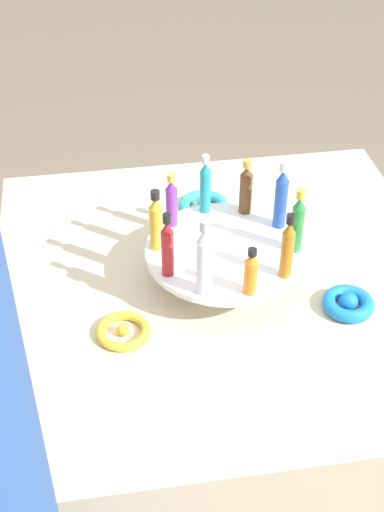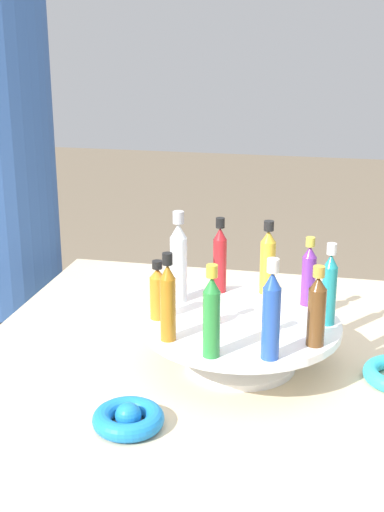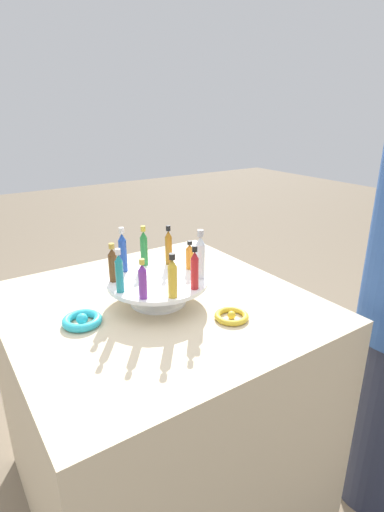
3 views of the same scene
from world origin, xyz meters
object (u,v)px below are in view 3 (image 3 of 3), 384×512
object	(u,v)px
ribbon_bow_teal	(82,320)
ribbon_bow_blue	(158,268)
bottle_blue	(123,251)
bottle_purple	(143,281)
bottle_green	(144,247)
bottle_gold	(173,277)
bottle_clear	(200,256)
bottle_orange	(190,256)
bottle_red	(195,269)
bottle_amber	(169,247)
display_stand	(158,287)
bottle_brown	(113,264)
bottle_teal	(119,272)
ribbon_bow_gold	(232,316)

from	to	relation	value
ribbon_bow_teal	ribbon_bow_blue	bearing A→B (deg)	-59.76
bottle_blue	bottle_purple	xyz separation A→B (m)	(-0.20, 0.04, -0.01)
bottle_green	bottle_gold	bearing A→B (deg)	169.58
bottle_clear	bottle_orange	distance (m)	0.08
bottle_red	bottle_purple	distance (m)	0.15
bottle_amber	bottle_blue	xyz separation A→B (m)	(0.03, 0.15, 0.01)
bottle_red	bottle_amber	size ratio (longest dim) A/B	0.98
bottle_blue	display_stand	bearing A→B (deg)	-154.42
bottle_gold	ribbon_bow_teal	size ratio (longest dim) A/B	1.15
bottle_clear	ribbon_bow_teal	xyz separation A→B (m)	(0.06, 0.35, -0.13)
bottle_brown	ribbon_bow_teal	xyz separation A→B (m)	(-0.06, 0.12, -0.12)
bottle_clear	bottle_purple	distance (m)	0.21
bottle_teal	ribbon_bow_blue	distance (m)	0.35
bottle_gold	bottle_clear	xyz separation A→B (m)	(0.06, -0.13, 0.01)
bottle_orange	ribbon_bow_blue	distance (m)	0.21
bottle_green	bottle_amber	bearing A→B (deg)	-118.42
bottle_red	display_stand	bearing A→B (deg)	25.58
bottle_clear	bottle_purple	xyz separation A→B (m)	(-0.03, 0.20, -0.02)
bottle_brown	ribbon_bow_blue	bearing A→B (deg)	-57.79
display_stand	bottle_amber	bearing A→B (deg)	-46.42
bottle_amber	ribbon_bow_gold	xyz separation A→B (m)	(-0.29, -0.03, -0.13)
bottle_red	bottle_purple	size ratio (longest dim) A/B	1.14
bottle_green	display_stand	bearing A→B (deg)	169.58
ribbon_bow_blue	ribbon_bow_teal	world-z (taller)	ribbon_bow_blue
bottle_clear	ribbon_bow_teal	world-z (taller)	bottle_clear
bottle_red	ribbon_bow_teal	world-z (taller)	bottle_red
bottle_brown	ribbon_bow_gold	size ratio (longest dim) A/B	1.22
bottle_teal	ribbon_bow_gold	size ratio (longest dim) A/B	1.32
display_stand	bottle_brown	bearing A→B (deg)	61.58
bottle_gold	bottle_green	bearing A→B (deg)	-10.42
bottle_gold	bottle_purple	world-z (taller)	bottle_gold
display_stand	ribbon_bow_teal	size ratio (longest dim) A/B	2.80
bottle_amber	bottle_green	distance (m)	0.08
bottle_gold	bottle_amber	xyz separation A→B (m)	(0.21, -0.11, 0.00)
bottle_purple	bottle_teal	bearing A→B (deg)	25.58
bottle_amber	bottle_gold	bearing A→B (deg)	151.58
bottle_blue	ribbon_bow_gold	world-z (taller)	bottle_blue
bottle_brown	bottle_purple	size ratio (longest dim) A/B	1.04
bottle_orange	ribbon_bow_blue	xyz separation A→B (m)	(0.19, 0.01, -0.10)
bottle_gold	bottle_teal	size ratio (longest dim) A/B	0.98
bottle_orange	bottle_teal	distance (m)	0.25
bottle_amber	bottle_brown	size ratio (longest dim) A/B	1.11
display_stand	bottle_red	distance (m)	0.15
ribbon_bow_gold	bottle_teal	bearing A→B (deg)	52.63
bottle_brown	ribbon_bow_teal	distance (m)	0.18
ribbon_bow_blue	bottle_orange	bearing A→B (deg)	-177.26
bottle_gold	bottle_clear	size ratio (longest dim) A/B	0.83
bottle_gold	ribbon_bow_blue	distance (m)	0.38
bottle_gold	bottle_clear	bearing A→B (deg)	-64.42
bottle_green	bottle_blue	world-z (taller)	bottle_blue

